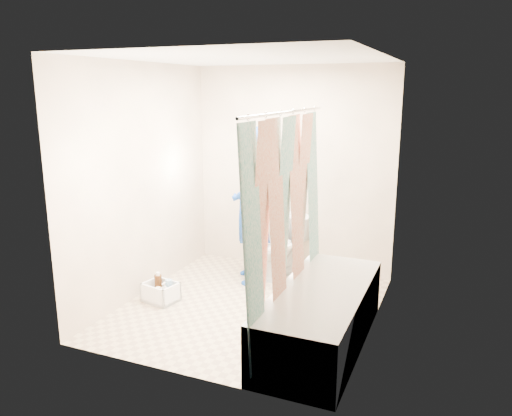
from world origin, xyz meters
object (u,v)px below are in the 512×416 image
at_px(bathtub, 321,315).
at_px(cleaning_caddy, 162,293).
at_px(toilet, 281,246).
at_px(plumber, 251,206).

height_order(bathtub, cleaning_caddy, bathtub).
xyz_separation_m(bathtub, toilet, (-0.87, 1.40, 0.08)).
relative_size(bathtub, toilet, 2.51).
distance_m(bathtub, plumber, 1.71).
distance_m(toilet, cleaning_caddy, 1.49).
xyz_separation_m(bathtub, plumber, (-1.13, 1.13, 0.60)).
relative_size(toilet, cleaning_caddy, 1.85).
relative_size(plumber, cleaning_caddy, 4.62).
bearing_deg(cleaning_caddy, toilet, 65.49).
distance_m(plumber, cleaning_caddy, 1.34).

